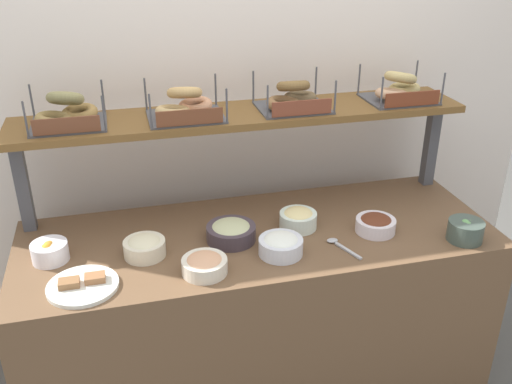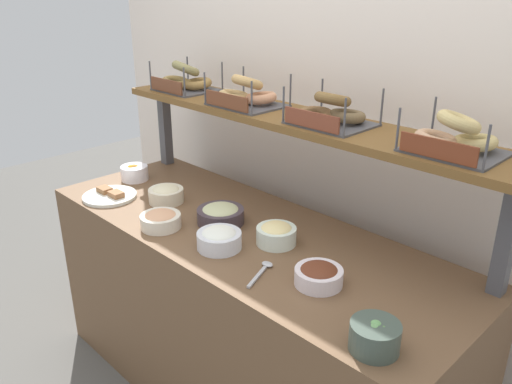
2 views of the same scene
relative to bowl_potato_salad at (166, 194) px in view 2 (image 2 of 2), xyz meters
name	(u,v)px [view 2 (image 2 of 2)]	position (x,y,z in m)	size (l,w,h in m)	color
back_wall	(333,121)	(0.46, 0.60, 0.31)	(3.12, 0.06, 2.40)	white
deli_counter	(245,318)	(0.46, 0.05, -0.46)	(1.92, 0.70, 0.85)	brown
shelf_riser_left	(165,128)	(-0.44, 0.32, 0.16)	(0.05, 0.05, 0.40)	#4C4C51
shelf_riser_right	(507,237)	(1.36, 0.32, 0.16)	(0.05, 0.05, 0.40)	#4C4C51
upper_shelf	(291,118)	(0.46, 0.32, 0.38)	(1.88, 0.32, 0.03)	brown
bowl_potato_salad	(166,194)	(0.00, 0.00, 0.00)	(0.16, 0.16, 0.08)	#F2E6C6
bowl_tuna_salad	(221,214)	(0.34, 0.03, 0.00)	(0.20, 0.20, 0.08)	#42363E
bowl_fruit_salad	(135,172)	(-0.34, 0.06, 0.00)	(0.13, 0.13, 0.08)	white
bowl_cream_cheese	(219,238)	(0.50, -0.12, 0.00)	(0.17, 0.17, 0.08)	white
bowl_chocolate_spread	(319,275)	(0.92, -0.05, 0.00)	(0.16, 0.16, 0.07)	white
bowl_egg_salad	(276,234)	(0.63, 0.06, 0.00)	(0.15, 0.15, 0.09)	white
bowl_veggie_mix	(375,336)	(1.24, -0.20, 0.00)	(0.14, 0.14, 0.09)	#415046
bowl_lox_spread	(161,219)	(0.20, -0.17, 0.00)	(0.17, 0.17, 0.07)	#F1E6CE
serving_plate_white	(110,195)	(-0.23, -0.16, -0.03)	(0.25, 0.25, 0.04)	white
serving_spoon_near_plate	(263,270)	(0.74, -0.12, -0.03)	(0.08, 0.17, 0.01)	#B7B7BC
bagel_basket_everything	(186,80)	(-0.23, 0.32, 0.44)	(0.28, 0.26, 0.15)	#4C4C51
bagel_basket_sesame	(246,95)	(0.22, 0.30, 0.44)	(0.30, 0.26, 0.14)	#4C4C51
bagel_basket_cinnamon_raisin	(331,113)	(0.67, 0.31, 0.44)	(0.29, 0.25, 0.14)	#4C4C51
bagel_basket_plain	(455,138)	(1.15, 0.31, 0.44)	(0.30, 0.25, 0.14)	#4C4C51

